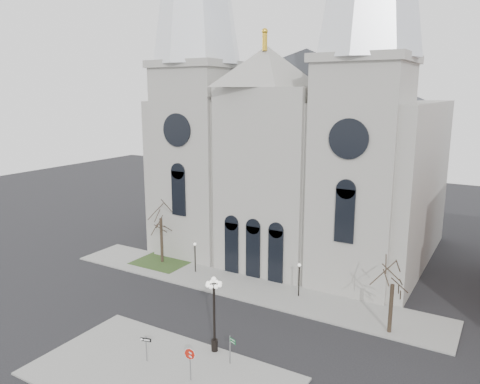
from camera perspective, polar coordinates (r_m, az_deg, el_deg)
The scene contains 13 objects.
ground at distance 39.61m, azimuth -8.31°, elevation -16.75°, with size 160.00×160.00×0.00m, color black.
sidewalk_near at distance 34.64m, azimuth -9.71°, elevation -21.27°, with size 18.00×10.00×0.14m, color gray.
sidewalk_far at distance 47.70m, azimuth 0.15°, elevation -11.31°, with size 40.00×6.00×0.14m, color gray.
grass_patch at distance 54.41m, azimuth -9.45°, elevation -8.44°, with size 6.00×5.00×0.18m, color #27431C.
cathedral at distance 54.33m, azimuth 6.65°, elevation 11.45°, with size 33.00×26.66×54.00m.
tree_left at distance 52.75m, azimuth -9.65°, elevation -2.84°, with size 3.20×3.20×7.50m.
tree_right at distance 39.25m, azimuth 18.12°, elevation -10.31°, with size 3.20×3.20×6.00m.
ped_lamp_left at distance 50.35m, azimuth -5.50°, elevation -7.32°, with size 0.32×0.32×3.26m.
ped_lamp_right at distance 44.75m, azimuth 7.22°, elevation -9.91°, with size 0.32×0.32×3.26m.
stop_sign at distance 33.03m, azimuth -6.09°, elevation -19.38°, with size 0.82×0.24×2.34m.
globe_lamp at distance 35.12m, azimuth -3.18°, elevation -13.57°, with size 1.43×1.43×5.86m.
one_way_sign at distance 35.61m, azimuth -11.37°, elevation -17.73°, with size 0.82×0.27×1.91m.
street_name_sign at distance 34.67m, azimuth -1.13°, elevation -18.43°, with size 0.65×0.28×2.15m.
Camera 1 is at (22.19, -26.73, 19.03)m, focal length 35.00 mm.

